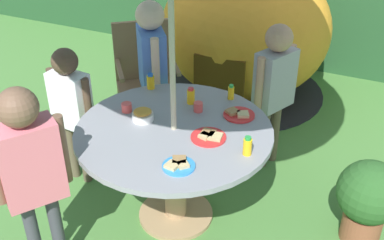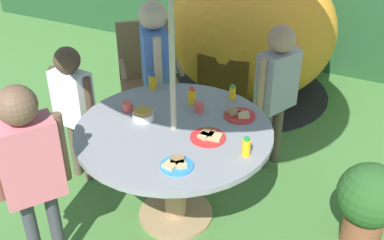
% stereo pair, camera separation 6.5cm
% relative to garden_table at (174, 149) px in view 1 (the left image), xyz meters
% --- Properties ---
extents(ground_plane, '(10.00, 10.00, 0.02)m').
position_rel_garden_table_xyz_m(ground_plane, '(0.00, 0.00, -0.59)').
color(ground_plane, '#477A38').
extents(garden_table, '(1.27, 1.27, 0.74)m').
position_rel_garden_table_xyz_m(garden_table, '(0.00, 0.00, 0.00)').
color(garden_table, tan).
rests_on(garden_table, ground_plane).
extents(wooden_chair, '(0.67, 0.67, 1.00)m').
position_rel_garden_table_xyz_m(wooden_chair, '(-0.75, 0.95, -0.02)').
color(wooden_chair, brown).
rests_on(wooden_chair, ground_plane).
extents(dome_tent, '(1.77, 1.77, 1.39)m').
position_rel_garden_table_xyz_m(dome_tent, '(-0.21, 2.02, 0.11)').
color(dome_tent, orange).
rests_on(dome_tent, ground_plane).
extents(potted_plant, '(0.42, 0.42, 0.61)m').
position_rel_garden_table_xyz_m(potted_plant, '(1.23, 0.32, -0.23)').
color(potted_plant, brown).
rests_on(potted_plant, ground_plane).
extents(child_in_grey_shirt, '(0.29, 0.38, 1.20)m').
position_rel_garden_table_xyz_m(child_in_grey_shirt, '(0.41, 0.90, 0.19)').
color(child_in_grey_shirt, brown).
rests_on(child_in_grey_shirt, ground_plane).
extents(child_in_blue_shirt, '(0.35, 0.38, 1.30)m').
position_rel_garden_table_xyz_m(child_in_blue_shirt, '(-0.54, 0.71, 0.25)').
color(child_in_blue_shirt, '#3F3F47').
rests_on(child_in_blue_shirt, ground_plane).
extents(child_in_white_shirt, '(0.38, 0.19, 1.10)m').
position_rel_garden_table_xyz_m(child_in_white_shirt, '(-0.87, 0.08, 0.12)').
color(child_in_white_shirt, brown).
rests_on(child_in_white_shirt, ground_plane).
extents(child_in_pink_shirt, '(0.34, 0.38, 1.27)m').
position_rel_garden_table_xyz_m(child_in_pink_shirt, '(-0.51, -0.74, 0.23)').
color(child_in_pink_shirt, '#3F3F47').
rests_on(child_in_pink_shirt, ground_plane).
extents(snack_bowl, '(0.14, 0.14, 0.08)m').
position_rel_garden_table_xyz_m(snack_bowl, '(-0.23, 0.01, 0.20)').
color(snack_bowl, white).
rests_on(snack_bowl, garden_table).
extents(plate_mid_right, '(0.19, 0.19, 0.03)m').
position_rel_garden_table_xyz_m(plate_mid_right, '(0.20, -0.35, 0.17)').
color(plate_mid_right, '#338CD8').
rests_on(plate_mid_right, garden_table).
extents(plate_center_front, '(0.21, 0.21, 0.03)m').
position_rel_garden_table_xyz_m(plate_center_front, '(0.32, 0.32, 0.17)').
color(plate_center_front, red).
rests_on(plate_center_front, garden_table).
extents(plate_near_right, '(0.22, 0.22, 0.03)m').
position_rel_garden_table_xyz_m(plate_near_right, '(0.25, -0.01, 0.17)').
color(plate_near_right, red).
rests_on(plate_near_right, garden_table).
extents(juice_bottle_near_left, '(0.04, 0.04, 0.11)m').
position_rel_garden_table_xyz_m(juice_bottle_near_left, '(0.19, 0.52, 0.21)').
color(juice_bottle_near_left, yellow).
rests_on(juice_bottle_near_left, garden_table).
extents(juice_bottle_far_left, '(0.05, 0.05, 0.12)m').
position_rel_garden_table_xyz_m(juice_bottle_far_left, '(0.52, -0.07, 0.22)').
color(juice_bottle_far_left, yellow).
rests_on(juice_bottle_far_left, garden_table).
extents(juice_bottle_far_right, '(0.06, 0.06, 0.12)m').
position_rel_garden_table_xyz_m(juice_bottle_far_right, '(-0.40, 0.43, 0.22)').
color(juice_bottle_far_right, yellow).
rests_on(juice_bottle_far_right, garden_table).
extents(juice_bottle_center_back, '(0.06, 0.06, 0.12)m').
position_rel_garden_table_xyz_m(juice_bottle_center_back, '(-0.04, 0.35, 0.22)').
color(juice_bottle_center_back, yellow).
rests_on(juice_bottle_center_back, garden_table).
extents(cup_near, '(0.07, 0.07, 0.06)m').
position_rel_garden_table_xyz_m(cup_near, '(-0.39, 0.06, 0.19)').
color(cup_near, '#E04C47').
rests_on(cup_near, garden_table).
extents(cup_far, '(0.06, 0.06, 0.07)m').
position_rel_garden_table_xyz_m(cup_far, '(0.05, 0.27, 0.19)').
color(cup_far, '#E04C47').
rests_on(cup_far, garden_table).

